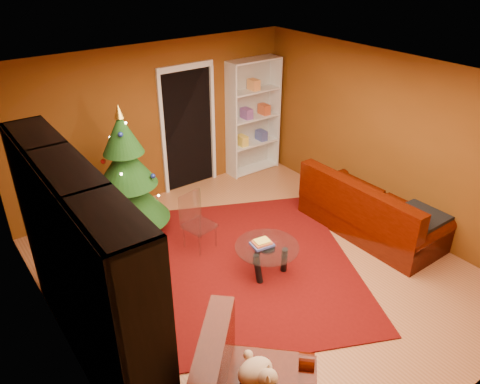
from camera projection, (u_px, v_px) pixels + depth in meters
floor at (257, 273)px, 6.37m from camera, size 5.00×5.50×0.05m
ceiling at (262, 80)px, 5.10m from camera, size 5.00×5.50×0.05m
wall_back at (155, 123)px, 7.70m from camera, size 5.00×0.05×2.60m
wall_left at (50, 260)px, 4.42m from camera, size 0.05×5.50×2.60m
wall_right at (390, 140)px, 7.05m from camera, size 0.05×5.50×2.60m
doorway at (189, 131)px, 8.10m from camera, size 1.06×0.60×2.16m
rug at (247, 265)px, 6.47m from camera, size 4.00×4.24×0.02m
media_unit at (84, 272)px, 4.54m from camera, size 0.47×2.95×2.26m
christmas_tree at (127, 174)px, 6.74m from camera, size 1.38×1.38×2.04m
gift_box_teal at (90, 233)px, 6.89m from camera, size 0.41×0.41×0.33m
gift_box_green at (143, 213)px, 7.49m from camera, size 0.23×0.23×0.23m
white_bookshelf at (253, 117)px, 8.65m from camera, size 1.02×0.38×2.19m
dog at (255, 371)px, 4.09m from camera, size 0.49×0.50×0.28m
sofa at (373, 204)px, 7.02m from camera, size 0.99×2.17×0.93m
coffee_table at (267, 259)px, 6.22m from camera, size 0.96×0.96×0.53m
acrylic_chair at (199, 226)px, 6.64m from camera, size 0.47×0.50×0.77m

